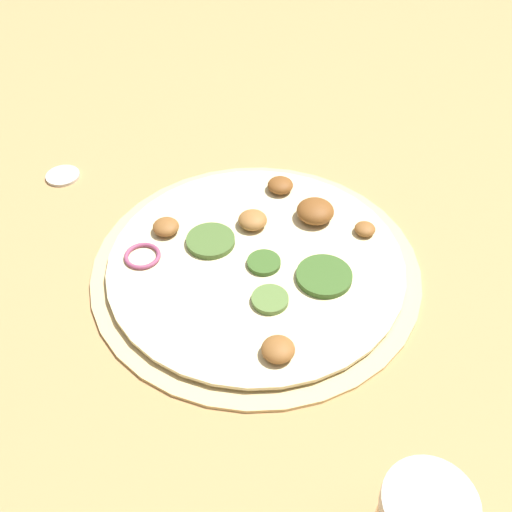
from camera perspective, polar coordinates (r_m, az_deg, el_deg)
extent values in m
plane|color=tan|center=(0.60, 0.00, -1.18)|extent=(3.00, 3.00, 0.00)
cylinder|color=#D6B77A|center=(0.59, 0.00, -0.93)|extent=(0.33, 0.33, 0.01)
cylinder|color=beige|center=(0.59, 0.00, -0.55)|extent=(0.29, 0.29, 0.00)
ellipsoid|color=brown|center=(0.67, 2.33, 6.76)|extent=(0.03, 0.03, 0.01)
cylinder|color=#385B23|center=(0.58, 0.76, -0.65)|extent=(0.03, 0.03, 0.01)
cylinder|color=#47662D|center=(0.61, -4.35, 1.46)|extent=(0.05, 0.05, 0.01)
ellipsoid|color=brown|center=(0.63, 5.66, 4.28)|extent=(0.04, 0.04, 0.02)
cylinder|color=#385B23|center=(0.57, 6.50, -1.92)|extent=(0.05, 0.05, 0.01)
ellipsoid|color=#996633|center=(0.62, -0.33, 3.46)|extent=(0.03, 0.03, 0.02)
torus|color=#934266|center=(0.60, -10.77, 0.01)|extent=(0.04, 0.04, 0.00)
ellipsoid|color=brown|center=(0.51, 2.12, -8.87)|extent=(0.03, 0.03, 0.01)
ellipsoid|color=brown|center=(0.63, 10.25, 2.68)|extent=(0.02, 0.02, 0.01)
ellipsoid|color=brown|center=(0.62, -8.58, 2.77)|extent=(0.03, 0.03, 0.01)
cylinder|color=#567538|center=(0.55, 1.34, -4.17)|extent=(0.03, 0.03, 0.01)
cylinder|color=beige|center=(0.38, 16.27, -21.82)|extent=(0.06, 0.06, 0.01)
cylinder|color=beige|center=(0.74, -17.95, 7.38)|extent=(0.04, 0.04, 0.01)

